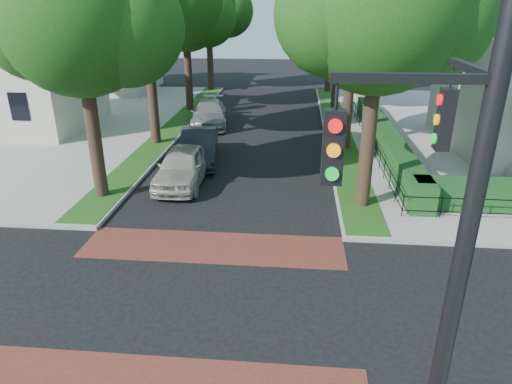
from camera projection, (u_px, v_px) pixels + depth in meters
The scene contains 18 objects.
ground at pixel (193, 304), 12.77m from camera, with size 120.00×120.00×0.00m, color black.
crosswalk_far at pixel (213, 247), 15.71m from camera, with size 9.00×2.20×0.01m, color maroon.
grass_strip_ne at pixel (337, 129), 29.82m from camera, with size 1.60×29.80×0.02m, color #264A15.
grass_strip_nw at pixel (176, 125), 30.72m from camera, with size 1.60×29.80×0.02m, color #264A15.
tree_right_near at pixel (383, 8), 16.03m from camera, with size 7.75×6.67×10.66m.
tree_right_far at pixel (341, 16), 31.92m from camera, with size 7.25×6.23×9.74m.
tree_right_back at pixel (333, 9), 40.06m from camera, with size 7.50×6.45×10.20m.
tree_left_near at pixel (83, 18), 17.07m from camera, with size 7.50×6.45×10.20m.
tree_left_far at pixel (187, 13), 32.75m from camera, with size 7.00×6.02×9.86m.
tree_left_back at pixel (210, 7), 40.93m from camera, with size 7.75×6.66×10.44m.
hedge_main_road at pixel (385, 138), 25.63m from camera, with size 1.00×18.00×1.20m, color #17431C.
fence_main_road at pixel (370, 140), 25.76m from camera, with size 0.06×18.00×0.90m, color black, non-canonical shape.
house_left_near at pixel (9, 50), 28.66m from camera, with size 10.00×9.00×10.14m.
house_left_far at pixel (99, 35), 41.53m from camera, with size 10.00×9.00×10.14m.
traffic_signal at pixel (445, 237), 6.50m from camera, with size 2.17×2.00×8.00m.
parked_car_front at pixel (183, 166), 20.93m from camera, with size 2.02×5.02×1.71m, color #B2AFA0.
parked_car_middle at pixel (199, 147), 23.78m from camera, with size 1.79×5.15×1.70m, color black.
parked_car_rear at pixel (209, 114), 30.97m from camera, with size 2.31×5.69×1.65m, color gray.
Camera 1 is at (2.71, -10.38, 7.80)m, focal length 32.00 mm.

